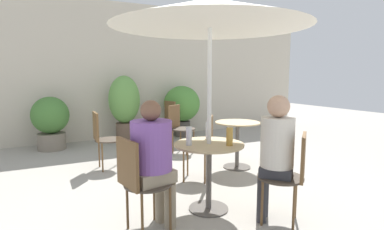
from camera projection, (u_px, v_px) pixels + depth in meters
ground_plane at (210, 210)px, 3.14m from camera, size 20.00×20.00×0.00m
storefront_wall at (118, 72)px, 6.65m from camera, size 10.00×0.06×3.00m
cafe_table_near at (209, 161)px, 3.11m from camera, size 0.72×0.72×0.71m
cafe_table_far at (237, 135)px, 4.56m from camera, size 0.68×0.68×0.71m
bistro_chair_0 at (138, 177)px, 2.61m from camera, size 0.46×0.44×0.87m
bistro_chair_1 at (291, 170)px, 2.80m from camera, size 0.50×0.50×0.87m
bistro_chair_2 at (179, 124)px, 5.48m from camera, size 0.49×0.50×0.87m
bistro_chair_3 at (203, 142)px, 4.00m from camera, size 0.50×0.49×0.87m
bistro_chair_4 at (166, 117)px, 6.35m from camera, size 0.47×0.45×0.87m
bistro_chair_5 at (103, 135)px, 4.47m from camera, size 0.43×0.43×0.87m
seated_person_0 at (153, 154)px, 2.68m from camera, size 0.41×0.38×1.19m
seated_person_1 at (276, 147)px, 2.83m from camera, size 0.39×0.40×1.23m
beer_glass_0 at (230, 137)px, 2.98m from camera, size 0.07×0.07×0.18m
beer_glass_1 at (208, 131)px, 3.29m from camera, size 0.06×0.06×0.19m
beer_glass_2 at (189, 136)px, 3.00m from camera, size 0.06×0.06×0.19m
potted_plant_0 at (51, 120)px, 5.70m from camera, size 0.68×0.68×1.02m
potted_plant_1 at (125, 104)px, 6.31m from camera, size 0.65×0.65×1.41m
potted_plant_2 at (182, 106)px, 6.96m from camera, size 0.84×0.84×1.17m
umbrella at (210, 13)px, 2.92m from camera, size 1.96×1.96×2.15m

